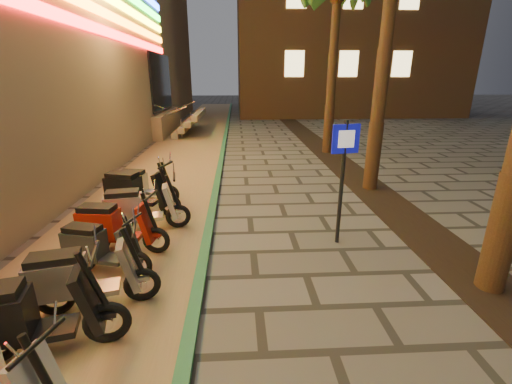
{
  "coord_description": "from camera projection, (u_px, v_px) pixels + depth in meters",
  "views": [
    {
      "loc": [
        -0.27,
        -2.36,
        3.11
      ],
      "look_at": [
        0.05,
        3.29,
        1.2
      ],
      "focal_mm": 24.0,
      "sensor_mm": 36.0,
      "label": 1
    }
  ],
  "objects": [
    {
      "name": "green_curb",
      "position": [
        220.0,
        164.0,
        12.63
      ],
      "size": [
        0.18,
        60.0,
        0.1
      ],
      "primitive_type": "cube",
      "color": "#24623F",
      "rests_on": "ground"
    },
    {
      "name": "scooter_6",
      "position": [
        79.0,
        278.0,
        4.65
      ],
      "size": [
        1.68,
        0.79,
        1.18
      ],
      "rotation": [
        0.0,
        0.0,
        0.22
      ],
      "color": "black",
      "rests_on": "ground"
    },
    {
      "name": "scooter_11",
      "position": [
        142.0,
        184.0,
        8.81
      ],
      "size": [
        1.56,
        0.69,
        1.09
      ],
      "rotation": [
        0.0,
        0.0,
        -0.19
      ],
      "color": "black",
      "rests_on": "ground"
    },
    {
      "name": "parking_strip",
      "position": [
        174.0,
        166.0,
        12.56
      ],
      "size": [
        3.4,
        60.0,
        0.01
      ],
      "primitive_type": "cube",
      "color": "#8C7251",
      "rests_on": "ground"
    },
    {
      "name": "scooter_9",
      "position": [
        137.0,
        208.0,
        7.09
      ],
      "size": [
        1.71,
        0.73,
        1.2
      ],
      "rotation": [
        0.0,
        0.0,
        0.17
      ],
      "color": "black",
      "rests_on": "ground"
    },
    {
      "name": "scooter_5",
      "position": [
        22.0,
        317.0,
        3.83
      ],
      "size": [
        1.81,
        0.86,
        1.27
      ],
      "rotation": [
        0.0,
        0.0,
        0.23
      ],
      "color": "black",
      "rests_on": "ground"
    },
    {
      "name": "scooter_7",
      "position": [
        98.0,
        247.0,
        5.6
      ],
      "size": [
        1.51,
        0.76,
        1.07
      ],
      "rotation": [
        0.0,
        0.0,
        -0.27
      ],
      "color": "black",
      "rests_on": "ground"
    },
    {
      "name": "planting_strip",
      "position": [
        400.0,
        214.0,
        8.15
      ],
      "size": [
        1.2,
        40.0,
        0.02
      ],
      "primitive_type": "cube",
      "color": "black",
      "rests_on": "ground"
    },
    {
      "name": "scooter_8",
      "position": [
        113.0,
        226.0,
        6.27
      ],
      "size": [
        1.68,
        0.68,
        1.18
      ],
      "rotation": [
        0.0,
        0.0,
        -0.14
      ],
      "color": "black",
      "rests_on": "ground"
    },
    {
      "name": "scooter_10",
      "position": [
        135.0,
        191.0,
        8.01
      ],
      "size": [
        1.83,
        0.94,
        1.3
      ],
      "rotation": [
        0.0,
        0.0,
        -0.28
      ],
      "color": "black",
      "rests_on": "ground"
    },
    {
      "name": "pedestrian_sign",
      "position": [
        343.0,
        166.0,
        6.29
      ],
      "size": [
        0.52,
        0.12,
        2.39
      ],
      "rotation": [
        0.0,
        0.0,
        0.17
      ],
      "color": "black",
      "rests_on": "ground"
    }
  ]
}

